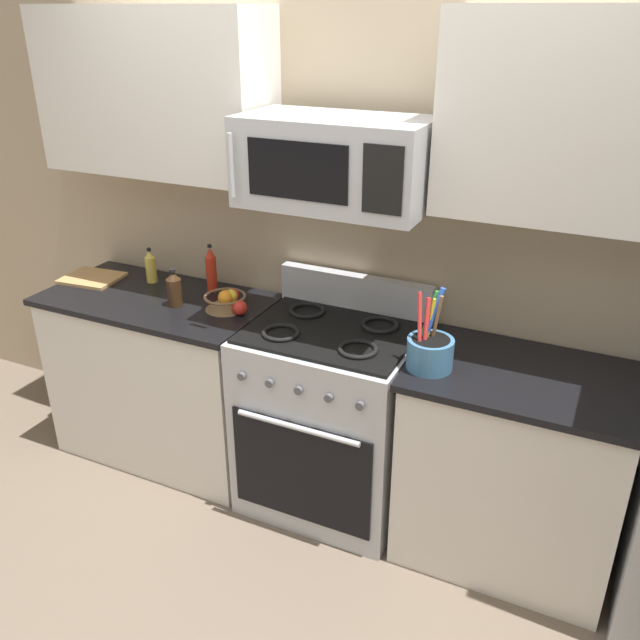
{
  "coord_description": "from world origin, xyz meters",
  "views": [
    {
      "loc": [
        1.09,
        -1.72,
        2.23
      ],
      "look_at": [
        0.0,
        0.58,
        1.03
      ],
      "focal_mm": 37.51,
      "sensor_mm": 36.0,
      "label": 1
    }
  ],
  "objects_px": {
    "range_oven": "(330,416)",
    "bottle_oil": "(151,267)",
    "utensil_crock": "(430,351)",
    "bottle_hot_sauce": "(211,270)",
    "bottle_soy": "(174,289)",
    "microwave": "(335,162)",
    "apple_loose": "(240,308)",
    "cutting_board": "(92,278)",
    "fruit_basket": "(226,300)"
  },
  "relations": [
    {
      "from": "range_oven",
      "to": "bottle_oil",
      "type": "relative_size",
      "value": 5.86
    },
    {
      "from": "utensil_crock",
      "to": "bottle_oil",
      "type": "distance_m",
      "value": 1.61
    },
    {
      "from": "utensil_crock",
      "to": "bottle_hot_sauce",
      "type": "height_order",
      "value": "utensil_crock"
    },
    {
      "from": "bottle_soy",
      "to": "bottle_hot_sauce",
      "type": "distance_m",
      "value": 0.24
    },
    {
      "from": "microwave",
      "to": "apple_loose",
      "type": "height_order",
      "value": "microwave"
    },
    {
      "from": "microwave",
      "to": "bottle_oil",
      "type": "xyz_separation_m",
      "value": [
        -1.11,
        0.13,
        -0.67
      ]
    },
    {
      "from": "range_oven",
      "to": "cutting_board",
      "type": "distance_m",
      "value": 1.49
    },
    {
      "from": "microwave",
      "to": "bottle_hot_sauce",
      "type": "xyz_separation_m",
      "value": [
        -0.75,
        0.16,
        -0.64
      ]
    },
    {
      "from": "bottle_hot_sauce",
      "to": "bottle_oil",
      "type": "distance_m",
      "value": 0.36
    },
    {
      "from": "microwave",
      "to": "cutting_board",
      "type": "xyz_separation_m",
      "value": [
        -1.42,
        0.02,
        -0.74
      ]
    },
    {
      "from": "microwave",
      "to": "fruit_basket",
      "type": "height_order",
      "value": "microwave"
    },
    {
      "from": "range_oven",
      "to": "bottle_oil",
      "type": "distance_m",
      "value": 1.24
    },
    {
      "from": "bottle_soy",
      "to": "bottle_hot_sauce",
      "type": "relative_size",
      "value": 0.76
    },
    {
      "from": "bottle_oil",
      "to": "bottle_soy",
      "type": "bearing_deg",
      "value": -34.01
    },
    {
      "from": "utensil_crock",
      "to": "bottle_soy",
      "type": "height_order",
      "value": "utensil_crock"
    },
    {
      "from": "utensil_crock",
      "to": "microwave",
      "type": "bearing_deg",
      "value": 163.75
    },
    {
      "from": "fruit_basket",
      "to": "apple_loose",
      "type": "xyz_separation_m",
      "value": [
        0.1,
        -0.04,
        -0.01
      ]
    },
    {
      "from": "fruit_basket",
      "to": "bottle_soy",
      "type": "relative_size",
      "value": 1.07
    },
    {
      "from": "range_oven",
      "to": "utensil_crock",
      "type": "distance_m",
      "value": 0.71
    },
    {
      "from": "utensil_crock",
      "to": "cutting_board",
      "type": "xyz_separation_m",
      "value": [
        -1.9,
        0.16,
        -0.07
      ]
    },
    {
      "from": "utensil_crock",
      "to": "bottle_soy",
      "type": "xyz_separation_m",
      "value": [
        -1.29,
        0.07,
        0.01
      ]
    },
    {
      "from": "apple_loose",
      "to": "bottle_oil",
      "type": "xyz_separation_m",
      "value": [
        -0.64,
        0.16,
        0.05
      ]
    },
    {
      "from": "range_oven",
      "to": "bottle_oil",
      "type": "bearing_deg",
      "value": 171.89
    },
    {
      "from": "cutting_board",
      "to": "bottle_hot_sauce",
      "type": "bearing_deg",
      "value": 11.96
    },
    {
      "from": "bottle_soy",
      "to": "bottle_oil",
      "type": "relative_size",
      "value": 1.01
    },
    {
      "from": "microwave",
      "to": "bottle_soy",
      "type": "distance_m",
      "value": 1.05
    },
    {
      "from": "bottle_oil",
      "to": "microwave",
      "type": "bearing_deg",
      "value": -6.74
    },
    {
      "from": "fruit_basket",
      "to": "utensil_crock",
      "type": "bearing_deg",
      "value": -7.86
    },
    {
      "from": "range_oven",
      "to": "microwave",
      "type": "distance_m",
      "value": 1.19
    },
    {
      "from": "cutting_board",
      "to": "bottle_soy",
      "type": "distance_m",
      "value": 0.62
    },
    {
      "from": "apple_loose",
      "to": "fruit_basket",
      "type": "bearing_deg",
      "value": 159.38
    },
    {
      "from": "apple_loose",
      "to": "microwave",
      "type": "bearing_deg",
      "value": 3.88
    },
    {
      "from": "utensil_crock",
      "to": "bottle_soy",
      "type": "distance_m",
      "value": 1.29
    },
    {
      "from": "cutting_board",
      "to": "range_oven",
      "type": "bearing_deg",
      "value": -1.87
    },
    {
      "from": "bottle_soy",
      "to": "bottle_oil",
      "type": "distance_m",
      "value": 0.36
    },
    {
      "from": "utensil_crock",
      "to": "bottle_hot_sauce",
      "type": "relative_size",
      "value": 1.36
    },
    {
      "from": "range_oven",
      "to": "bottle_oil",
      "type": "xyz_separation_m",
      "value": [
        -1.11,
        0.16,
        0.52
      ]
    },
    {
      "from": "bottle_oil",
      "to": "bottle_hot_sauce",
      "type": "bearing_deg",
      "value": 4.79
    },
    {
      "from": "range_oven",
      "to": "apple_loose",
      "type": "relative_size",
      "value": 15.03
    },
    {
      "from": "apple_loose",
      "to": "bottle_hot_sauce",
      "type": "height_order",
      "value": "bottle_hot_sauce"
    },
    {
      "from": "range_oven",
      "to": "microwave",
      "type": "xyz_separation_m",
      "value": [
        -0.0,
        0.03,
        1.19
      ]
    },
    {
      "from": "bottle_soy",
      "to": "microwave",
      "type": "bearing_deg",
      "value": 5.01
    },
    {
      "from": "range_oven",
      "to": "bottle_hot_sauce",
      "type": "distance_m",
      "value": 0.95
    },
    {
      "from": "apple_loose",
      "to": "cutting_board",
      "type": "bearing_deg",
      "value": 176.91
    },
    {
      "from": "microwave",
      "to": "bottle_oil",
      "type": "bearing_deg",
      "value": 173.26
    },
    {
      "from": "microwave",
      "to": "utensil_crock",
      "type": "distance_m",
      "value": 0.84
    },
    {
      "from": "apple_loose",
      "to": "bottle_hot_sauce",
      "type": "bearing_deg",
      "value": 145.44
    },
    {
      "from": "range_oven",
      "to": "bottle_hot_sauce",
      "type": "xyz_separation_m",
      "value": [
        -0.75,
        0.19,
        0.55
      ]
    },
    {
      "from": "bottle_soy",
      "to": "bottle_oil",
      "type": "xyz_separation_m",
      "value": [
        -0.3,
        0.2,
        -0.0
      ]
    },
    {
      "from": "cutting_board",
      "to": "bottle_hot_sauce",
      "type": "height_order",
      "value": "bottle_hot_sauce"
    }
  ]
}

